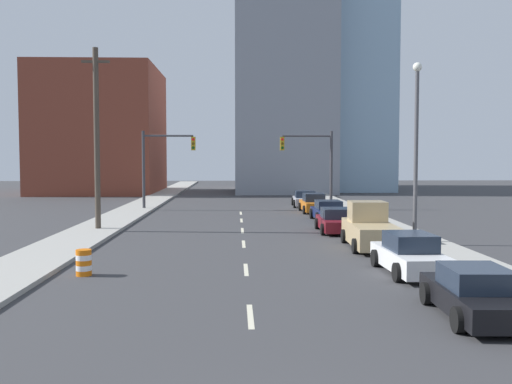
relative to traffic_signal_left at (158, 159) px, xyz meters
name	(u,v)px	position (x,y,z in m)	size (l,w,h in m)	color
sidewalk_left	(148,203)	(-1.87, 6.59, -4.09)	(3.04, 93.06, 0.18)	#9E9B93
sidewalk_right	(331,202)	(15.28, 6.59, -4.09)	(3.04, 93.06, 0.18)	#9E9B93
lane_stripe_at_8m	(250,316)	(6.70, -31.62, -4.18)	(0.16, 2.40, 0.01)	beige
lane_stripe_at_15m	(246,270)	(6.70, -25.21, -4.18)	(0.16, 2.40, 0.01)	beige
lane_stripe_at_21m	(244,244)	(6.70, -18.72, -4.18)	(0.16, 2.40, 0.01)	beige
lane_stripe_at_26m	(242,230)	(6.70, -13.44, -4.18)	(0.16, 2.40, 0.01)	beige
lane_stripe_at_32m	(241,220)	(6.70, -8.05, -4.18)	(0.16, 2.40, 0.01)	beige
lane_stripe_at_37m	(241,213)	(6.70, -2.92, -4.18)	(0.16, 2.40, 0.01)	beige
building_brick_left	(101,131)	(-10.17, 24.08, 3.38)	(14.00, 16.00, 15.13)	brown
building_office_center	(281,90)	(12.26, 28.08, 8.92)	(12.00, 20.00, 26.21)	gray
building_glass_right	(333,54)	(19.70, 32.08, 14.30)	(13.00, 20.00, 36.95)	#8CADC6
traffic_signal_left	(158,159)	(0.00, 0.00, 0.00)	(4.35, 0.35, 6.47)	#38383D
traffic_signal_right	(317,159)	(13.00, 0.00, 0.00)	(4.35, 0.35, 6.47)	#38383D
utility_pole_left_mid	(97,138)	(-1.70, -13.49, 1.23)	(1.60, 0.32, 10.57)	#473D33
traffic_barrel	(84,263)	(0.80, -26.08, -3.71)	(0.56, 0.56, 0.95)	orange
street_lamp	(416,141)	(15.08, -19.31, 0.92)	(0.44, 0.44, 8.86)	#4C4C51
sedan_black	(475,294)	(12.71, -31.96, -3.55)	(2.20, 4.43, 1.36)	black
sedan_white	(410,255)	(12.73, -26.14, -3.50)	(2.12, 4.58, 1.50)	silver
pickup_truck_tan	(370,229)	(12.69, -19.99, -3.31)	(2.36, 5.27, 2.16)	tan
sedan_maroon	(336,221)	(12.12, -14.28, -3.55)	(2.23, 4.55, 1.38)	maroon
sedan_navy	(328,211)	(12.62, -8.33, -3.54)	(2.18, 4.39, 1.38)	#141E47
sedan_orange	(314,204)	(12.43, -2.38, -3.50)	(2.04, 4.58, 1.49)	orange
sedan_silver	(305,199)	(12.39, 2.98, -3.54)	(2.31, 4.51, 1.39)	#B2B2BC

